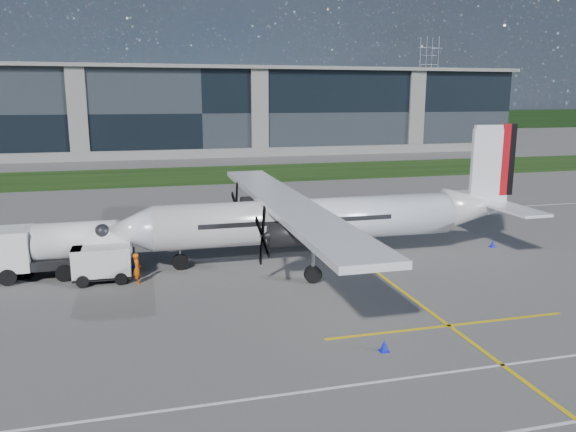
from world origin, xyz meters
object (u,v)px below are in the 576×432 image
object	(u,v)px
ground_crew_person	(137,266)
safety_cone_portwing	(384,346)
turboprop_aircraft	(324,194)
pylon_east	(428,83)
safety_cone_tail	(493,244)
safety_cone_fwd	(91,273)
safety_cone_stbdwing	(244,213)
fuel_tanker_truck	(52,250)
safety_cone_nose_stbd	(133,263)
baggage_tug	(102,264)

from	to	relation	value
ground_crew_person	safety_cone_portwing	world-z (taller)	ground_crew_person
turboprop_aircraft	safety_cone_portwing	xyz separation A→B (m)	(-1.76, -13.49, -4.00)
pylon_east	safety_cone_tail	bearing A→B (deg)	-116.45
safety_cone_tail	safety_cone_fwd	bearing A→B (deg)	179.81
safety_cone_tail	safety_cone_stbdwing	distance (m)	21.09
safety_cone_stbdwing	pylon_east	bearing A→B (deg)	56.17
fuel_tanker_truck	safety_cone_fwd	xyz separation A→B (m)	(2.11, -0.72, -1.32)
turboprop_aircraft	ground_crew_person	distance (m)	12.22
safety_cone_tail	ground_crew_person	bearing A→B (deg)	-175.63
pylon_east	safety_cone_nose_stbd	xyz separation A→B (m)	(-96.13, -143.03, -14.75)
baggage_tug	ground_crew_person	xyz separation A→B (m)	(1.92, -0.93, -0.01)
turboprop_aircraft	fuel_tanker_truck	distance (m)	16.60
fuel_tanker_truck	safety_cone_tail	bearing A→B (deg)	-1.62
turboprop_aircraft	safety_cone_nose_stbd	bearing A→B (deg)	174.34
safety_cone_fwd	safety_cone_stbdwing	xyz separation A→B (m)	(11.72, 14.81, 0.00)
safety_cone_fwd	safety_cone_tail	world-z (taller)	same
ground_crew_person	safety_cone_stbdwing	distance (m)	19.05
safety_cone_nose_stbd	turboprop_aircraft	bearing A→B (deg)	-5.66
pylon_east	safety_cone_stbdwing	size ratio (longest dim) A/B	60.00
safety_cone_nose_stbd	safety_cone_portwing	world-z (taller)	same
ground_crew_person	safety_cone_stbdwing	size ratio (longest dim) A/B	4.01
turboprop_aircraft	safety_cone_tail	distance (m)	13.02
turboprop_aircraft	fuel_tanker_truck	bearing A→B (deg)	177.78
pylon_east	safety_cone_nose_stbd	world-z (taller)	pylon_east
turboprop_aircraft	safety_cone_fwd	size ratio (longest dim) A/B	56.70
baggage_tug	safety_cone_fwd	xyz separation A→B (m)	(-0.73, 0.99, -0.76)
baggage_tug	safety_cone_portwing	xyz separation A→B (m)	(11.77, -12.41, -0.76)
pylon_east	fuel_tanker_truck	distance (m)	175.82
safety_cone_fwd	safety_cone_stbdwing	world-z (taller)	same
turboprop_aircraft	safety_cone_portwing	world-z (taller)	turboprop_aircraft
safety_cone_stbdwing	turboprop_aircraft	bearing A→B (deg)	-80.20
safety_cone_portwing	pylon_east	bearing A→B (deg)	61.40
pylon_east	safety_cone_tail	world-z (taller)	pylon_east
pylon_east	ground_crew_person	bearing A→B (deg)	-123.24
safety_cone_tail	safety_cone_portwing	world-z (taller)	same
pylon_east	turboprop_aircraft	bearing A→B (deg)	-120.29
safety_cone_nose_stbd	safety_cone_tail	world-z (taller)	same
pylon_east	baggage_tug	size ratio (longest dim) A/B	8.89
ground_crew_person	fuel_tanker_truck	bearing A→B (deg)	55.78
pylon_east	turboprop_aircraft	xyz separation A→B (m)	(-84.23, -144.20, -10.75)
baggage_tug	safety_cone_fwd	bearing A→B (deg)	126.53
turboprop_aircraft	safety_cone_portwing	size ratio (longest dim) A/B	56.70
safety_cone_nose_stbd	safety_cone_tail	size ratio (longest dim) A/B	1.00
fuel_tanker_truck	ground_crew_person	bearing A→B (deg)	-29.05
baggage_tug	safety_cone_nose_stbd	size ratio (longest dim) A/B	6.75
turboprop_aircraft	safety_cone_stbdwing	xyz separation A→B (m)	(-2.54, 14.72, -4.00)
baggage_tug	safety_cone_fwd	size ratio (longest dim) A/B	6.75
turboprop_aircraft	safety_cone_portwing	bearing A→B (deg)	-97.42
pylon_east	safety_cone_fwd	bearing A→B (deg)	-124.32
ground_crew_person	safety_cone_tail	bearing A→B (deg)	-90.79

